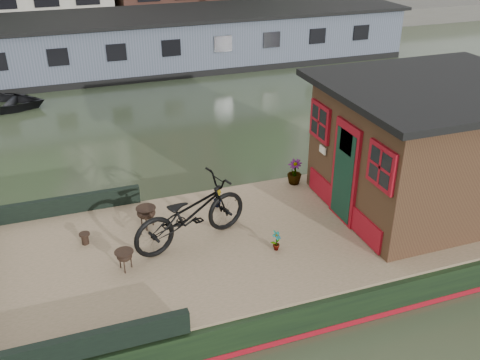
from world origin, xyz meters
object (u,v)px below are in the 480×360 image
object	(u,v)px
cabin	(430,146)
potted_plant_a	(276,241)
brazier_front	(125,260)
bicycle	(191,213)
brazier_rear	(147,217)

from	to	relation	value
cabin	potted_plant_a	world-z (taller)	cabin
brazier_front	potted_plant_a	bearing A→B (deg)	-7.05
cabin	brazier_front	size ratio (longest dim) A/B	11.47
bicycle	brazier_front	size ratio (longest dim) A/B	6.20
potted_plant_a	brazier_rear	bearing A→B (deg)	142.84
potted_plant_a	brazier_rear	distance (m)	2.41
cabin	bicycle	bearing A→B (deg)	177.55
cabin	brazier_front	distance (m)	5.90
brazier_front	bicycle	bearing A→B (deg)	19.57
cabin	brazier_front	world-z (taller)	cabin
brazier_front	cabin	bearing A→B (deg)	2.32
brazier_rear	cabin	bearing A→B (deg)	-9.93
brazier_front	brazier_rear	bearing A→B (deg)	63.64
cabin	brazier_rear	size ratio (longest dim) A/B	9.81
cabin	brazier_rear	xyz separation A→B (m)	(-5.23, 0.92, -1.02)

